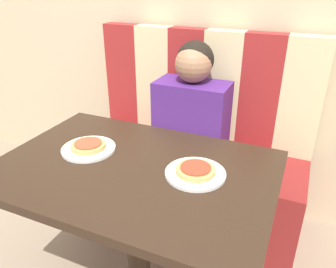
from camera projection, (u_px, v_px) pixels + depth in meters
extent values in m
cube|color=maroon|center=(189.00, 185.00, 1.99)|extent=(1.28, 0.50, 0.47)
cube|color=maroon|center=(125.00, 77.00, 2.10)|extent=(0.21, 0.09, 0.65)
cube|color=beige|center=(155.00, 80.00, 2.02)|extent=(0.21, 0.09, 0.65)
cube|color=maroon|center=(187.00, 85.00, 1.95)|extent=(0.21, 0.09, 0.65)
cube|color=beige|center=(222.00, 89.00, 1.87)|extent=(0.21, 0.09, 0.65)
cube|color=maroon|center=(260.00, 94.00, 1.79)|extent=(0.21, 0.09, 0.65)
cube|color=beige|center=(301.00, 99.00, 1.72)|extent=(0.21, 0.09, 0.65)
cube|color=black|center=(134.00, 170.00, 1.25)|extent=(1.05, 0.71, 0.03)
cylinder|color=black|center=(138.00, 243.00, 1.41)|extent=(0.10, 0.10, 0.70)
cube|color=#4C237A|center=(192.00, 118.00, 1.79)|extent=(0.39, 0.22, 0.41)
sphere|color=#9E7051|center=(193.00, 64.00, 1.66)|extent=(0.19, 0.19, 0.19)
sphere|color=black|center=(195.00, 60.00, 1.67)|extent=(0.19, 0.19, 0.19)
cylinder|color=white|center=(89.00, 149.00, 1.35)|extent=(0.22, 0.22, 0.01)
cylinder|color=white|center=(195.00, 174.00, 1.18)|extent=(0.22, 0.22, 0.01)
cylinder|color=tan|center=(88.00, 146.00, 1.34)|extent=(0.14, 0.14, 0.02)
cylinder|color=#AD472D|center=(88.00, 143.00, 1.34)|extent=(0.11, 0.11, 0.01)
cylinder|color=tan|center=(196.00, 170.00, 1.18)|extent=(0.14, 0.14, 0.02)
cylinder|color=#B73823|center=(196.00, 168.00, 1.17)|extent=(0.11, 0.11, 0.01)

